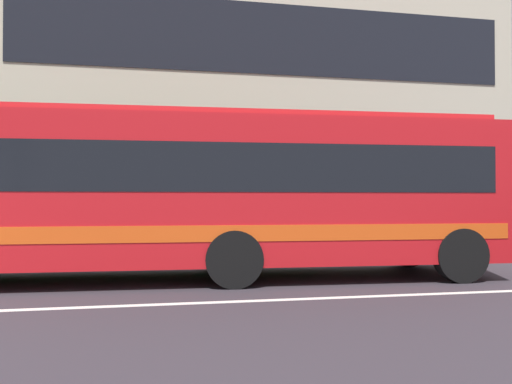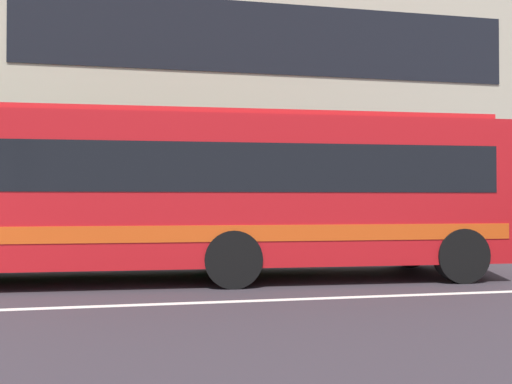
{
  "view_description": "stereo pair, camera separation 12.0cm",
  "coord_description": "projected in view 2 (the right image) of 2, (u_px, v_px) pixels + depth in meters",
  "views": [
    {
      "loc": [
        4.88,
        -7.62,
        1.52
      ],
      "look_at": [
        6.81,
        2.21,
        1.68
      ],
      "focal_mm": 36.15,
      "sensor_mm": 36.0,
      "label": 1
    },
    {
      "loc": [
        4.99,
        -7.65,
        1.52
      ],
      "look_at": [
        6.81,
        2.21,
        1.68
      ],
      "focal_mm": 36.15,
      "sensor_mm": 36.0,
      "label": 2
    }
  ],
  "objects": [
    {
      "name": "apartment_block_right",
      "position": [
        248.0,
        98.0,
        22.44
      ],
      "size": [
        18.14,
        10.74,
        11.91
      ],
      "color": "beige",
      "rests_on": "ground_plane"
    },
    {
      "name": "hedge_row_far",
      "position": [
        14.0,
        239.0,
        12.73
      ],
      "size": [
        15.63,
        1.1,
        1.09
      ],
      "primitive_type": "cube",
      "color": "#185021",
      "rests_on": "ground_plane"
    },
    {
      "name": "transit_bus",
      "position": [
        190.0,
        189.0,
        9.91
      ],
      "size": [
        12.0,
        3.03,
        3.14
      ],
      "color": "red",
      "rests_on": "ground_plane"
    }
  ]
}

